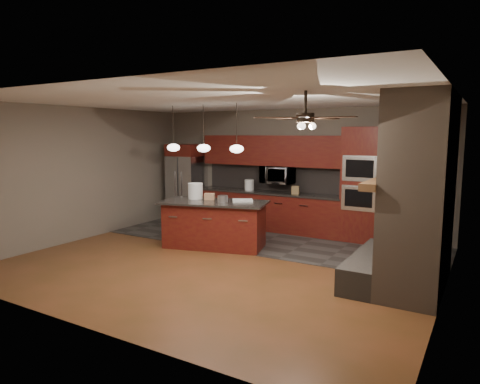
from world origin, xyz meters
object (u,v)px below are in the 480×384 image
Objects in this scene: kitchen_island at (214,224)px; counter_box at (296,190)px; microwave at (278,175)px; refrigerator at (187,183)px; paint_can at (223,199)px; oven_tower at (363,185)px; counter_bucket at (249,185)px; cardboard_box at (210,196)px; paint_tray at (243,200)px; white_bucket at (195,191)px.

counter_box is at bearing 49.51° from kitchen_island.
microwave is 0.37× the size of refrigerator.
oven_tower is at bearing 41.92° from paint_can.
counter_box is (-1.48, -0.04, -0.20)m from oven_tower.
oven_tower is 2.70m from counter_bucket.
oven_tower is 9.36× the size of counter_bucket.
refrigerator is (-4.51, -0.07, -0.21)m from oven_tower.
cardboard_box is at bearing -135.96° from counter_box.
cardboard_box is (-0.41, 0.15, -0.00)m from paint_can.
refrigerator reaches higher than paint_can.
counter_box is (0.43, 1.63, 0.05)m from paint_tray.
white_bucket is 1.03m from paint_tray.
paint_can is at bearing -18.31° from kitchen_island.
oven_tower is 3.25× the size of microwave.
counter_bucket is at bearing 2.56° from refrigerator.
counter_bucket is at bearing 81.91° from paint_tray.
oven_tower is 6.09× the size of paint_tray.
paint_can is 2.03m from counter_bucket.
kitchen_island is 8.81× the size of counter_bucket.
white_bucket is at bearing -147.31° from oven_tower.
microwave is 0.77m from counter_bucket.
kitchen_island is (-2.39, -1.95, -0.73)m from oven_tower.
paint_tray is 0.70m from cardboard_box.
paint_can is at bearing -95.92° from microwave.
cardboard_box reaches higher than kitchen_island.
paint_can is at bearing -138.08° from oven_tower.
paint_can is (2.32, -1.89, 0.00)m from refrigerator.
counter_box is at bearing 0.59° from refrigerator.
white_bucket is 0.73m from paint_can.
counter_bucket is at bearing -176.02° from microwave.
paint_tray is at bearing 15.17° from kitchen_island.
counter_bucket is at bearing 179.84° from oven_tower.
refrigerator reaches higher than paint_tray.
microwave is 2.05m from paint_can.
oven_tower is 1.21× the size of refrigerator.
counter_bucket is (-2.69, 0.01, -0.16)m from oven_tower.
refrigerator reaches higher than counter_box.
paint_tray reaches higher than kitchen_island.
oven_tower reaches higher than kitchen_island.
cardboard_box is 2.09m from counter_box.
counter_bucket is at bearing 83.53° from white_bucket.
microwave is 4.06× the size of counter_box.
microwave is at bearing 58.99° from paint_tray.
counter_box is at bearing -2.36° from counter_bucket.
white_bucket is at bearing 157.96° from paint_tray.
paint_can is 1.11× the size of counter_box.
oven_tower is 7.39× the size of white_bucket.
refrigerator is at bearing 123.56° from kitchen_island.
cardboard_box is at bearing -108.41° from microwave.
kitchen_island is 11.21× the size of paint_can.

